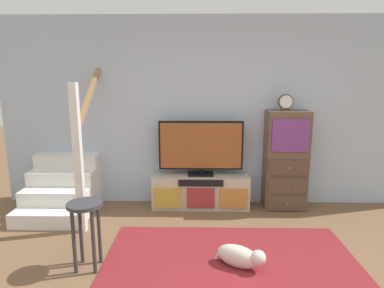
{
  "coord_description": "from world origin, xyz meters",
  "views": [
    {
      "loc": [
        -0.34,
        -2.33,
        1.86
      ],
      "look_at": [
        -0.42,
        1.75,
        1.03
      ],
      "focal_mm": 30.85,
      "sensor_mm": 36.0,
      "label": 1
    }
  ],
  "objects": [
    {
      "name": "area_rug",
      "position": [
        0.0,
        0.6,
        0.01
      ],
      "size": [
        2.6,
        1.8,
        0.01
      ],
      "primitive_type": "cube",
      "color": "maroon",
      "rests_on": "ground_plane"
    },
    {
      "name": "media_console",
      "position": [
        -0.3,
        2.19,
        0.24
      ],
      "size": [
        1.38,
        0.38,
        0.48
      ],
      "color": "#BCB29E",
      "rests_on": "ground_plane"
    },
    {
      "name": "dog",
      "position": [
        0.09,
        0.65,
        0.12
      ],
      "size": [
        0.5,
        0.39,
        0.23
      ],
      "color": "beige",
      "rests_on": "ground_plane"
    },
    {
      "name": "television",
      "position": [
        -0.3,
        2.22,
        0.89
      ],
      "size": [
        1.19,
        0.22,
        0.78
      ],
      "color": "black",
      "rests_on": "media_console"
    },
    {
      "name": "staircase",
      "position": [
        -2.24,
        2.2,
        0.37
      ],
      "size": [
        1.0,
        1.36,
        2.2
      ],
      "color": "white",
      "rests_on": "ground_plane"
    },
    {
      "name": "desk_clock",
      "position": [
        0.85,
        2.19,
        1.52
      ],
      "size": [
        0.2,
        0.08,
        0.23
      ],
      "color": "#4C3823",
      "rests_on": "side_cabinet"
    },
    {
      "name": "side_cabinet",
      "position": [
        0.9,
        2.2,
        0.7
      ],
      "size": [
        0.58,
        0.38,
        1.4
      ],
      "color": "brown",
      "rests_on": "ground_plane"
    },
    {
      "name": "bar_stool_near",
      "position": [
        -1.42,
        0.62,
        0.51
      ],
      "size": [
        0.34,
        0.34,
        0.68
      ],
      "color": "#333338",
      "rests_on": "ground_plane"
    },
    {
      "name": "back_wall",
      "position": [
        0.0,
        2.46,
        1.35
      ],
      "size": [
        6.4,
        0.12,
        2.7
      ],
      "primitive_type": "cube",
      "color": "#A8BCD1",
      "rests_on": "ground_plane"
    }
  ]
}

